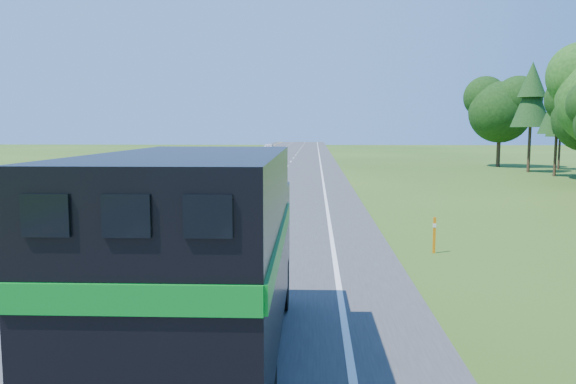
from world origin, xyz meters
TOP-DOWN VIEW (x-y plane):
  - road at (0.00, 50.00)m, footprint 15.00×260.00m
  - lane_markings at (0.00, 50.00)m, footprint 11.15×260.00m
  - horse_truck at (3.02, 12.90)m, footprint 2.77×8.46m
  - white_suv at (-3.88, 39.66)m, footprint 3.28×6.88m
  - far_car at (-3.09, 99.62)m, footprint 1.94×4.78m
  - delineator at (8.84, 22.54)m, footprint 0.10×0.06m

SIDE VIEW (x-z plane):
  - road at x=0.00m, z-range 0.00..0.04m
  - lane_markings at x=0.00m, z-range 0.04..0.05m
  - delineator at x=8.84m, z-range 0.04..1.26m
  - far_car at x=-3.09m, z-range 0.04..1.67m
  - white_suv at x=-3.88m, z-range 0.04..1.94m
  - horse_truck at x=3.02m, z-range 0.17..3.90m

